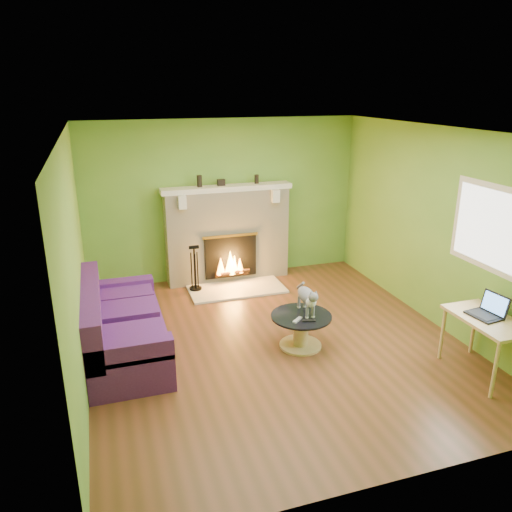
{
  "coord_description": "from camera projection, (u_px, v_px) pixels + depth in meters",
  "views": [
    {
      "loc": [
        -1.95,
        -5.26,
        3.07
      ],
      "look_at": [
        -0.13,
        0.4,
        1.04
      ],
      "focal_mm": 35.0,
      "sensor_mm": 36.0,
      "label": 1
    }
  ],
  "objects": [
    {
      "name": "wall_left",
      "position": [
        75.0,
        264.0,
        5.23
      ],
      "size": [
        0.0,
        5.0,
        5.0
      ],
      "primitive_type": "plane",
      "rotation": [
        1.57,
        0.0,
        1.57
      ],
      "color": "#59902F",
      "rests_on": "floor"
    },
    {
      "name": "window_pane",
      "position": [
        490.0,
        228.0,
        5.63
      ],
      "size": [
        0.0,
        1.06,
        1.06
      ],
      "primitive_type": "plane",
      "rotation": [
        1.57,
        0.0,
        -1.57
      ],
      "color": "white",
      "rests_on": "wall_right"
    },
    {
      "name": "window_frame",
      "position": [
        490.0,
        228.0,
        5.64
      ],
      "size": [
        0.0,
        1.2,
        1.2
      ],
      "primitive_type": "plane",
      "rotation": [
        1.57,
        0.0,
        -1.57
      ],
      "color": "silver",
      "rests_on": "wall_right"
    },
    {
      "name": "remote_black",
      "position": [
        309.0,
        321.0,
        5.91
      ],
      "size": [
        0.17,
        0.08,
        0.02
      ],
      "primitive_type": "cube",
      "rotation": [
        0.0,
        0.0,
        -0.26
      ],
      "color": "black",
      "rests_on": "coffee_table"
    },
    {
      "name": "mantel_vase_left",
      "position": [
        199.0,
        181.0,
        7.73
      ],
      "size": [
        0.08,
        0.08,
        0.18
      ],
      "primitive_type": "cylinder",
      "color": "black",
      "rests_on": "mantel"
    },
    {
      "name": "wall_front",
      "position": [
        394.0,
        343.0,
        3.63
      ],
      "size": [
        5.0,
        0.0,
        5.0
      ],
      "primitive_type": "plane",
      "rotation": [
        -1.57,
        0.0,
        0.0
      ],
      "color": "#59902F",
      "rests_on": "floor"
    },
    {
      "name": "laptop",
      "position": [
        485.0,
        306.0,
        5.4
      ],
      "size": [
        0.34,
        0.37,
        0.25
      ],
      "primitive_type": null,
      "rotation": [
        0.0,
        0.0,
        0.12
      ],
      "color": "black",
      "rests_on": "desk"
    },
    {
      "name": "floor",
      "position": [
        275.0,
        342.0,
        6.3
      ],
      "size": [
        5.0,
        5.0,
        0.0
      ],
      "primitive_type": "plane",
      "color": "#593419",
      "rests_on": "ground"
    },
    {
      "name": "coffee_table",
      "position": [
        301.0,
        328.0,
        6.13
      ],
      "size": [
        0.75,
        0.75,
        0.42
      ],
      "color": "tan",
      "rests_on": "floor"
    },
    {
      "name": "mantel_box",
      "position": [
        221.0,
        182.0,
        7.84
      ],
      "size": [
        0.12,
        0.08,
        0.1
      ],
      "primitive_type": "cube",
      "color": "black",
      "rests_on": "mantel"
    },
    {
      "name": "mantel_vase_right",
      "position": [
        257.0,
        179.0,
        8.0
      ],
      "size": [
        0.07,
        0.07,
        0.14
      ],
      "primitive_type": "cylinder",
      "color": "black",
      "rests_on": "mantel"
    },
    {
      "name": "sofa",
      "position": [
        120.0,
        328.0,
        5.92
      ],
      "size": [
        0.89,
        1.97,
        0.88
      ],
      "color": "#47185D",
      "rests_on": "floor"
    },
    {
      "name": "ceiling",
      "position": [
        278.0,
        131.0,
        5.46
      ],
      "size": [
        5.0,
        5.0,
        0.0
      ],
      "primitive_type": "plane",
      "rotation": [
        3.14,
        0.0,
        0.0
      ],
      "color": "white",
      "rests_on": "wall_back"
    },
    {
      "name": "hearth",
      "position": [
        237.0,
        289.0,
        7.92
      ],
      "size": [
        1.5,
        0.75,
        0.03
      ],
      "primitive_type": "cube",
      "color": "beige",
      "rests_on": "floor"
    },
    {
      "name": "wall_back",
      "position": [
        224.0,
        200.0,
        8.13
      ],
      "size": [
        5.0,
        0.0,
        5.0
      ],
      "primitive_type": "plane",
      "rotation": [
        1.57,
        0.0,
        0.0
      ],
      "color": "#59902F",
      "rests_on": "floor"
    },
    {
      "name": "desk",
      "position": [
        487.0,
        325.0,
        5.43
      ],
      "size": [
        0.54,
        0.93,
        0.68
      ],
      "color": "tan",
      "rests_on": "floor"
    },
    {
      "name": "remote_silver",
      "position": [
        297.0,
        320.0,
        5.93
      ],
      "size": [
        0.16,
        0.14,
        0.02
      ],
      "primitive_type": "cube",
      "rotation": [
        0.0,
        0.0,
        0.7
      ],
      "color": "gray",
      "rests_on": "coffee_table"
    },
    {
      "name": "fireplace",
      "position": [
        228.0,
        234.0,
        8.13
      ],
      "size": [
        2.1,
        0.46,
        1.58
      ],
      "color": "beige",
      "rests_on": "floor"
    },
    {
      "name": "mantel",
      "position": [
        227.0,
        188.0,
        7.87
      ],
      "size": [
        2.1,
        0.28,
        0.08
      ],
      "primitive_type": "cube",
      "color": "silver",
      "rests_on": "fireplace"
    },
    {
      "name": "cat",
      "position": [
        306.0,
        298.0,
        6.08
      ],
      "size": [
        0.27,
        0.63,
        0.38
      ],
      "primitive_type": null,
      "rotation": [
        0.0,
        0.0,
        -0.07
      ],
      "color": "#5E5E62",
      "rests_on": "coffee_table"
    },
    {
      "name": "fire_tools",
      "position": [
        195.0,
        268.0,
        7.75
      ],
      "size": [
        0.19,
        0.19,
        0.72
      ],
      "primitive_type": null,
      "color": "black",
      "rests_on": "hearth"
    },
    {
      "name": "wall_right",
      "position": [
        438.0,
        228.0,
        6.53
      ],
      "size": [
        0.0,
        5.0,
        5.0
      ],
      "primitive_type": "plane",
      "rotation": [
        1.57,
        0.0,
        -1.57
      ],
      "color": "#59902F",
      "rests_on": "floor"
    }
  ]
}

